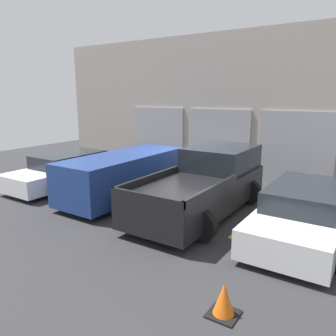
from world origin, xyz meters
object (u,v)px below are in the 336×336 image
Objects in this scene: pickup_truck at (205,184)px; sedan_white at (68,170)px; van_right at (124,174)px; sedan_side at (304,212)px; traffic_cone at (224,301)px.

sedan_white is at bearing -176.95° from pickup_truck.
pickup_truck reaches higher than van_right.
sedan_white is 0.97× the size of van_right.
van_right is at bearing -0.49° from sedan_white.
van_right is (-5.69, -0.02, 0.20)m from sedan_side.
sedan_white reaches higher than traffic_cone.
sedan_white is 1.00× the size of sedan_side.
pickup_truck is at bearing 6.56° from van_right.
sedan_side is (2.85, -0.30, -0.23)m from pickup_truck.
van_right reaches higher than sedan_side.
sedan_side is at bearing 0.24° from van_right.
sedan_white is 8.99m from traffic_cone.
pickup_truck is 9.50× the size of traffic_cone.
van_right is (2.85, -0.02, 0.22)m from sedan_white.
traffic_cone is at bearing -25.25° from sedan_white.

